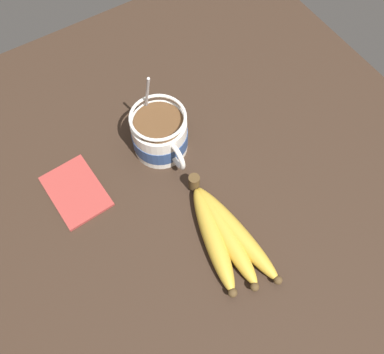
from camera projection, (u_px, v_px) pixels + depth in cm
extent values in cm
cube|color=#332319|center=(186.00, 186.00, 78.82)|extent=(96.64, 96.64, 2.70)
cylinder|color=white|center=(160.00, 135.00, 78.02)|extent=(10.08, 10.08, 7.61)
cylinder|color=navy|center=(160.00, 137.00, 78.53)|extent=(10.28, 10.28, 3.22)
torus|color=white|center=(176.00, 156.00, 74.92)|extent=(5.32, 0.90, 5.32)
cylinder|color=brown|center=(158.00, 122.00, 74.60)|extent=(8.88, 8.88, 0.40)
torus|color=white|center=(158.00, 117.00, 73.29)|extent=(10.08, 10.08, 0.60)
cylinder|color=#B2B2B7|center=(146.00, 101.00, 74.72)|extent=(4.79, 0.50, 15.90)
ellipsoid|color=#B2B2B7|center=(156.00, 135.00, 80.76)|extent=(3.00, 2.00, 0.80)
cylinder|color=#4C381E|center=(194.00, 182.00, 74.76)|extent=(2.00, 2.00, 3.00)
ellipsoid|color=gold|center=(213.00, 238.00, 70.75)|extent=(19.20, 8.06, 3.36)
sphere|color=#4C381E|center=(233.00, 293.00, 66.41)|extent=(1.51, 1.51, 1.51)
ellipsoid|color=gold|center=(224.00, 235.00, 71.04)|extent=(19.64, 4.76, 3.24)
sphere|color=#4C381E|center=(255.00, 287.00, 66.91)|extent=(1.46, 1.46, 1.46)
ellipsoid|color=gold|center=(236.00, 232.00, 71.33)|extent=(20.80, 5.23, 3.21)
sphere|color=#4C381E|center=(278.00, 280.00, 67.43)|extent=(1.45, 1.45, 1.45)
cube|color=#A33833|center=(76.00, 191.00, 76.41)|extent=(12.95, 9.43, 0.60)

